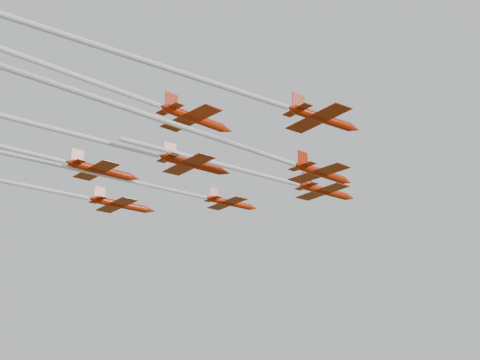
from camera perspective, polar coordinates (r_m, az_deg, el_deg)
The scene contains 8 objects.
jet_lead at distance 105.17m, azimuth 4.12°, elevation -0.15°, with size 20.26×41.05×2.95m.
jet_row2_left at distance 107.18m, azimuth -4.99°, elevation -1.05°, with size 20.19×41.97×2.52m.
jet_row2_right at distance 85.90m, azimuth 1.40°, elevation 2.46°, with size 21.09×52.82×2.82m.
jet_row3_left at distance 106.96m, azimuth -16.47°, elevation -0.74°, with size 24.93×54.22×2.90m.
jet_row3_mid at distance 91.07m, azimuth -10.26°, elevation 2.92°, with size 24.04×50.50×2.93m.
jet_row3_right at distance 74.31m, azimuth 0.10°, elevation 7.51°, with size 24.75×48.71×2.74m.
jet_row4_left at distance 94.96m, azimuth -17.99°, elevation 2.32°, with size 22.03×50.00×2.85m.
jet_row4_right at distance 75.38m, azimuth -12.48°, elevation 8.21°, with size 21.19×56.51×2.71m.
Camera 1 is at (41.43, -80.66, 28.70)m, focal length 50.00 mm.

